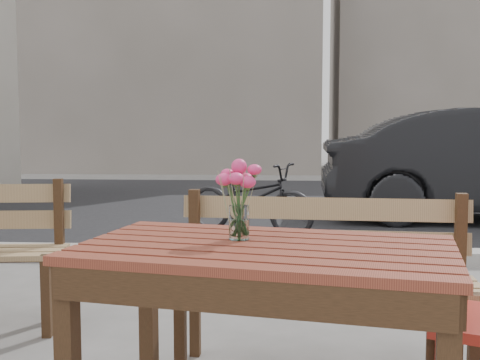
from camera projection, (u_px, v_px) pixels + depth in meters
name	position (u px, v px, depth m)	size (l,w,h in m)	color
street	(282.00, 222.00, 7.36)	(30.00, 8.12, 0.12)	black
backdrop_buildings	(287.00, 37.00, 16.31)	(15.50, 4.00, 8.00)	slate
main_table	(265.00, 282.00, 2.09)	(1.40, 0.99, 0.79)	maroon
main_bench	(323.00, 261.00, 2.93)	(1.46, 0.53, 0.89)	#93734C
main_vase	(239.00, 190.00, 2.16)	(0.16, 0.16, 0.29)	white
bicycle	(250.00, 198.00, 6.64)	(0.53, 1.52, 0.80)	black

